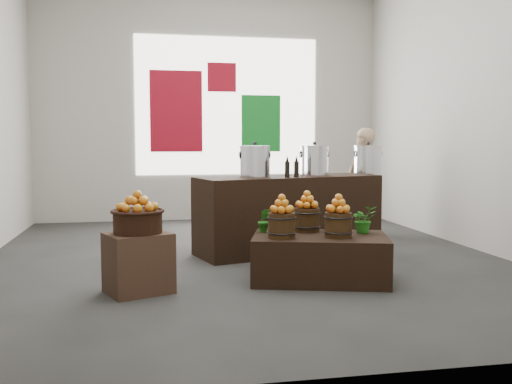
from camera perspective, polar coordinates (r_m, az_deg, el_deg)
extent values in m
plane|color=#31312F|center=(6.80, -1.19, -6.60)|extent=(7.00, 7.00, 0.00)
cube|color=#B4B0A6|center=(10.15, -4.58, 8.56)|extent=(6.00, 0.04, 4.00)
cube|color=white|center=(10.17, -2.87, 8.57)|extent=(3.20, 0.02, 2.40)
cube|color=maroon|center=(10.06, -7.99, 7.99)|extent=(0.90, 0.04, 1.40)
cube|color=#137A23|center=(10.24, 0.50, 6.87)|extent=(0.70, 0.04, 1.00)
cube|color=maroon|center=(10.19, -3.44, 11.38)|extent=(0.50, 0.04, 0.50)
cube|color=#4E3324|center=(5.32, -11.68, -6.96)|extent=(0.68, 0.62, 0.55)
cylinder|color=black|center=(5.26, -11.75, -2.97)|extent=(0.44, 0.44, 0.20)
cube|color=black|center=(5.70, 6.40, -6.58)|extent=(1.48, 1.13, 0.45)
cylinder|color=#39220F|center=(5.47, 2.58, -3.37)|extent=(0.26, 0.26, 0.24)
cylinder|color=#39220F|center=(5.55, 8.23, -3.28)|extent=(0.26, 0.26, 0.24)
cylinder|color=#39220F|center=(5.88, 5.11, -2.79)|extent=(0.26, 0.26, 0.24)
imported|color=#1B6715|center=(5.86, 10.70, -2.71)|extent=(0.27, 0.24, 0.28)
imported|color=#1B6715|center=(5.80, 0.84, -2.86)|extent=(0.16, 0.15, 0.24)
cube|color=black|center=(7.12, 3.30, -2.21)|extent=(2.43, 1.33, 0.95)
cylinder|color=silver|center=(6.85, -0.12, 2.98)|extent=(0.36, 0.36, 0.36)
cylinder|color=silver|center=(7.26, 5.85, 3.07)|extent=(0.36, 0.36, 0.36)
cylinder|color=silver|center=(7.75, 11.13, 3.12)|extent=(0.36, 0.36, 0.36)
imported|color=tan|center=(8.70, 10.56, 1.10)|extent=(0.69, 0.65, 1.58)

